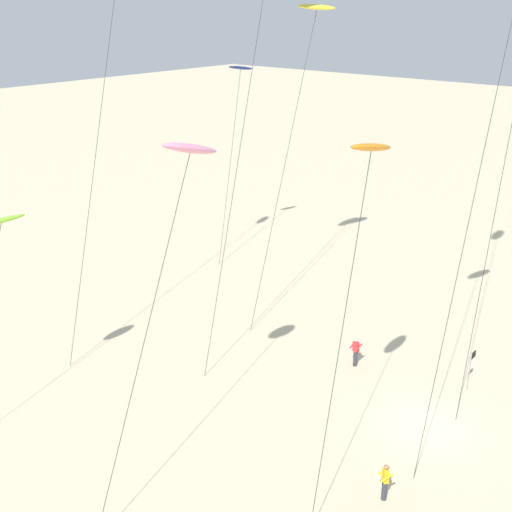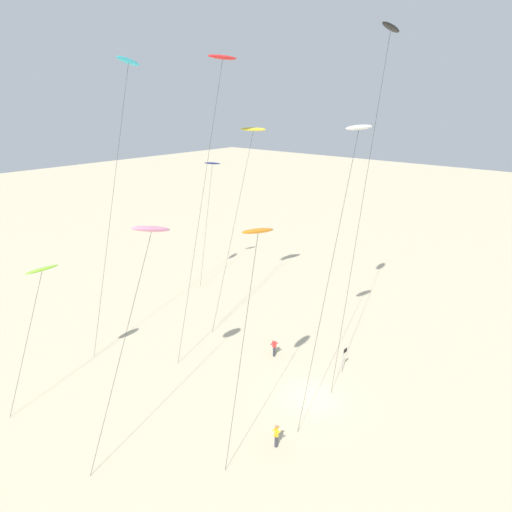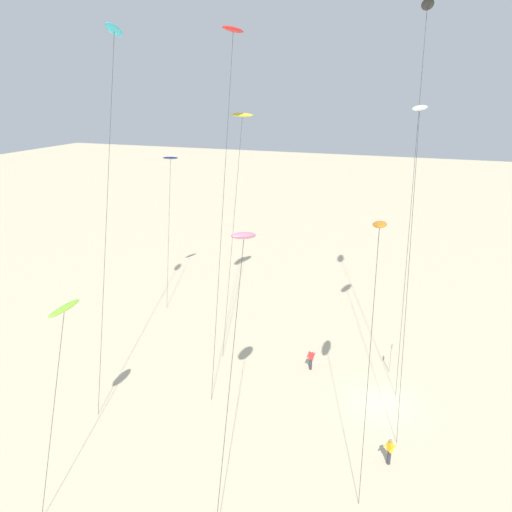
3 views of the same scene
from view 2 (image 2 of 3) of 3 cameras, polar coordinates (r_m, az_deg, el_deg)
The scene contains 13 objects.
ground_plane at distance 34.57m, azimuth 7.28°, elevation -17.77°, with size 260.00×260.00×0.00m, color beige.
kite_cyan at distance 39.91m, azimuth -16.32°, elevation 22.67°, with size 8.23×1.61×24.32m.
kite_lime at distance 34.10m, azimuth -26.08°, elevation -1.70°, with size 5.35×1.03×9.98m.
kite_red at distance 37.99m, azimuth -4.41°, elevation 24.06°, with size 8.80×1.36×24.30m.
kite_black at distance 34.48m, azimuth 17.06°, elevation 26.11°, with size 7.84×1.41×25.87m.
kite_white at distance 30.40m, azimuth 13.17°, elevation 15.60°, with size 8.50×1.55×19.44m.
kite_navy at distance 51.08m, azimuth -5.72°, elevation 11.61°, with size 4.20×0.93×14.42m.
kite_orange at distance 24.44m, azimuth 0.25°, elevation 3.06°, with size 5.18×1.09×14.49m.
kite_yellow at distance 43.11m, azimuth -0.37°, elevation 15.96°, with size 8.75×1.69×18.58m.
kite_pink at distance 27.16m, azimuth -13.46°, elevation 3.29°, with size 7.86×1.36×14.13m.
kite_flyer_nearest at distance 30.01m, azimuth 2.66°, elevation -22.24°, with size 0.73×0.73×1.67m.
kite_flyer_middle at distance 38.47m, azimuth 2.38°, elevation -11.73°, with size 0.61×0.63×1.67m.
marker_flag at distance 36.86m, azimuth 11.37°, elevation -12.59°, with size 0.57×0.05×2.10m.
Camera 2 is at (-23.46, -14.39, 20.92)m, focal length 30.78 mm.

